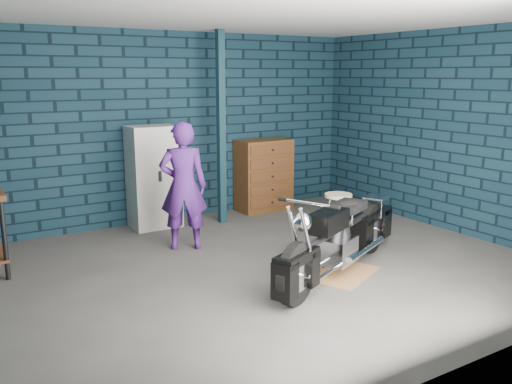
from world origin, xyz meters
The scene contains 9 objects.
ground centered at (0.00, 0.00, 0.00)m, with size 6.00×6.00×0.00m, color #504E4B.
room_walls centered at (0.00, 0.55, 1.90)m, with size 6.02×5.01×2.71m.
support_post centered at (0.55, 1.95, 1.35)m, with size 0.10×0.10×2.70m, color #102A34.
drip_mat centered at (0.64, -0.56, 0.00)m, with size 0.81×0.61×0.01m, color brown.
motorcycle centered at (0.64, -0.56, 0.48)m, with size 2.16×0.59×0.95m, color black, non-canonical shape.
person centered at (-0.42, 1.12, 0.78)m, with size 0.57×0.37×1.56m, color #4D2078.
locker centered at (-0.36, 2.23, 0.71)m, with size 0.66×0.47×1.42m, color beige.
tool_chest centered at (1.45, 2.23, 0.56)m, with size 0.84×0.46×1.11m, color brown.
shop_stool centered at (1.35, 0.33, 0.31)m, with size 0.34×0.34×0.63m, color beige, non-canonical shape.
Camera 1 is at (-3.03, -4.78, 2.10)m, focal length 38.00 mm.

